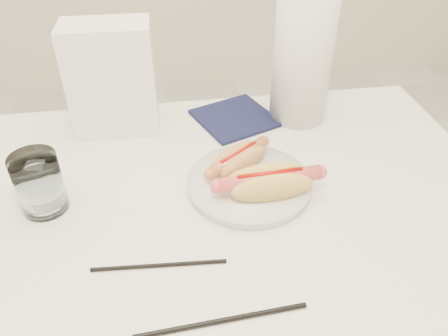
{
  "coord_description": "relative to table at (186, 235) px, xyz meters",
  "views": [
    {
      "loc": [
        -0.02,
        -0.59,
        1.29
      ],
      "look_at": [
        0.07,
        0.02,
        0.82
      ],
      "focal_mm": 35.93,
      "sensor_mm": 36.0,
      "label": 1
    }
  ],
  "objects": [
    {
      "name": "hotdog_left",
      "position": [
        0.11,
        0.09,
        0.1
      ],
      "size": [
        0.13,
        0.12,
        0.04
      ],
      "rotation": [
        0.0,
        0.0,
        0.64
      ],
      "color": "tan",
      "rests_on": "plate"
    },
    {
      "name": "hotdog_right",
      "position": [
        0.15,
        0.01,
        0.1
      ],
      "size": [
        0.19,
        0.08,
        0.05
      ],
      "rotation": [
        0.0,
        0.0,
        0.06
      ],
      "color": "#E6BD59",
      "rests_on": "plate"
    },
    {
      "name": "napkin_box",
      "position": [
        -0.12,
        0.3,
        0.18
      ],
      "size": [
        0.18,
        0.1,
        0.24
      ],
      "primitive_type": "cube",
      "rotation": [
        0.0,
        0.0,
        -0.03
      ],
      "color": "white",
      "rests_on": "table"
    },
    {
      "name": "water_glass",
      "position": [
        -0.24,
        0.05,
        0.11
      ],
      "size": [
        0.08,
        0.08,
        0.11
      ],
      "primitive_type": "cylinder",
      "color": "silver",
      "rests_on": "table"
    },
    {
      "name": "table",
      "position": [
        0.0,
        0.0,
        0.0
      ],
      "size": [
        1.2,
        0.8,
        0.75
      ],
      "color": "white",
      "rests_on": "ground"
    },
    {
      "name": "plate",
      "position": [
        0.12,
        0.04,
        0.07
      ],
      "size": [
        0.29,
        0.29,
        0.02
      ],
      "primitive_type": "cylinder",
      "rotation": [
        0.0,
        0.0,
        -0.38
      ],
      "color": "white",
      "rests_on": "table"
    },
    {
      "name": "chopstick_far",
      "position": [
        0.03,
        -0.23,
        0.06
      ],
      "size": [
        0.24,
        0.02,
        0.01
      ],
      "primitive_type": "cylinder",
      "rotation": [
        0.0,
        1.57,
        0.06
      ],
      "color": "black",
      "rests_on": "table"
    },
    {
      "name": "chopstick_near",
      "position": [
        -0.05,
        -0.12,
        0.06
      ],
      "size": [
        0.21,
        0.02,
        0.01
      ],
      "primitive_type": "cylinder",
      "rotation": [
        0.0,
        1.57,
        -0.07
      ],
      "color": "black",
      "rests_on": "table"
    },
    {
      "name": "paper_towel_roll",
      "position": [
        0.29,
        0.29,
        0.2
      ],
      "size": [
        0.16,
        0.16,
        0.29
      ],
      "primitive_type": "cylinder",
      "rotation": [
        0.0,
        0.0,
        0.26
      ],
      "color": "silver",
      "rests_on": "table"
    },
    {
      "name": "navy_napkin",
      "position": [
        0.14,
        0.3,
        0.06
      ],
      "size": [
        0.21,
        0.21,
        0.01
      ],
      "primitive_type": "cube",
      "rotation": [
        0.0,
        0.0,
        0.38
      ],
      "color": "#101435",
      "rests_on": "table"
    }
  ]
}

